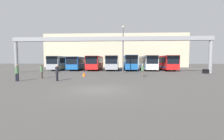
{
  "coord_description": "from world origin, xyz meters",
  "views": [
    {
      "loc": [
        1.62,
        -10.73,
        2.11
      ],
      "look_at": [
        0.13,
        18.78,
        0.3
      ],
      "focal_mm": 24.0,
      "sensor_mm": 36.0,
      "label": 1
    }
  ],
  "objects_px": {
    "bus_slot_4": "(130,62)",
    "pedestrian_mid_right": "(57,72)",
    "pedestrian_near_left": "(17,73)",
    "bus_slot_3": "(113,62)",
    "bus_slot_1": "(79,62)",
    "traffic_cone": "(84,74)",
    "bus_slot_5": "(147,62)",
    "pedestrian_mid_left": "(143,70)",
    "tire_stack": "(206,71)",
    "lamp_post": "(123,48)",
    "pedestrian_near_center": "(42,71)",
    "bus_slot_0": "(63,62)",
    "bus_slot_2": "(95,62)",
    "bus_slot_6": "(165,62)"
  },
  "relations": [
    {
      "from": "bus_slot_3",
      "to": "pedestrian_mid_right",
      "type": "height_order",
      "value": "bus_slot_3"
    },
    {
      "from": "bus_slot_5",
      "to": "pedestrian_near_left",
      "type": "distance_m",
      "value": 26.43
    },
    {
      "from": "bus_slot_5",
      "to": "pedestrian_mid_left",
      "type": "bearing_deg",
      "value": -102.36
    },
    {
      "from": "tire_stack",
      "to": "pedestrian_mid_right",
      "type": "bearing_deg",
      "value": -153.47
    },
    {
      "from": "bus_slot_0",
      "to": "bus_slot_3",
      "type": "distance_m",
      "value": 12.03
    },
    {
      "from": "bus_slot_5",
      "to": "lamp_post",
      "type": "bearing_deg",
      "value": -121.93
    },
    {
      "from": "traffic_cone",
      "to": "bus_slot_0",
      "type": "bearing_deg",
      "value": 119.52
    },
    {
      "from": "pedestrian_mid_left",
      "to": "bus_slot_3",
      "type": "bearing_deg",
      "value": 8.17
    },
    {
      "from": "pedestrian_near_left",
      "to": "tire_stack",
      "type": "bearing_deg",
      "value": 22.78
    },
    {
      "from": "bus_slot_3",
      "to": "pedestrian_mid_left",
      "type": "xyz_separation_m",
      "value": [
        4.65,
        -15.08,
        -0.95
      ]
    },
    {
      "from": "tire_stack",
      "to": "traffic_cone",
      "type": "bearing_deg",
      "value": -163.16
    },
    {
      "from": "pedestrian_near_left",
      "to": "tire_stack",
      "type": "height_order",
      "value": "pedestrian_near_left"
    },
    {
      "from": "bus_slot_3",
      "to": "bus_slot_6",
      "type": "xyz_separation_m",
      "value": [
        12.01,
        0.15,
        0.01
      ]
    },
    {
      "from": "pedestrian_near_center",
      "to": "bus_slot_0",
      "type": "bearing_deg",
      "value": -167.54
    },
    {
      "from": "pedestrian_near_center",
      "to": "bus_slot_4",
      "type": "bearing_deg",
      "value": 146.0
    },
    {
      "from": "bus_slot_2",
      "to": "traffic_cone",
      "type": "xyz_separation_m",
      "value": [
        0.79,
        -14.51,
        -1.5
      ]
    },
    {
      "from": "bus_slot_4",
      "to": "pedestrian_mid_left",
      "type": "xyz_separation_m",
      "value": [
        0.64,
        -15.68,
        -1.0
      ]
    },
    {
      "from": "bus_slot_1",
      "to": "pedestrian_mid_right",
      "type": "height_order",
      "value": "bus_slot_1"
    },
    {
      "from": "bus_slot_0",
      "to": "lamp_post",
      "type": "relative_size",
      "value": 1.51
    },
    {
      "from": "bus_slot_5",
      "to": "pedestrian_near_left",
      "type": "height_order",
      "value": "bus_slot_5"
    },
    {
      "from": "pedestrian_mid_left",
      "to": "pedestrian_near_center",
      "type": "xyz_separation_m",
      "value": [
        -12.41,
        -2.29,
        -0.01
      ]
    },
    {
      "from": "bus_slot_4",
      "to": "pedestrian_mid_right",
      "type": "distance_m",
      "value": 22.03
    },
    {
      "from": "bus_slot_2",
      "to": "pedestrian_mid_right",
      "type": "xyz_separation_m",
      "value": [
        -0.95,
        -19.18,
        -0.91
      ]
    },
    {
      "from": "bus_slot_0",
      "to": "traffic_cone",
      "type": "distance_m",
      "value": 17.91
    },
    {
      "from": "bus_slot_5",
      "to": "traffic_cone",
      "type": "relative_size",
      "value": 17.96
    },
    {
      "from": "pedestrian_near_center",
      "to": "pedestrian_near_left",
      "type": "relative_size",
      "value": 0.98
    },
    {
      "from": "traffic_cone",
      "to": "bus_slot_5",
      "type": "bearing_deg",
      "value": 53.37
    },
    {
      "from": "bus_slot_1",
      "to": "bus_slot_2",
      "type": "xyz_separation_m",
      "value": [
        4.0,
        -0.69,
        0.09
      ]
    },
    {
      "from": "bus_slot_3",
      "to": "lamp_post",
      "type": "bearing_deg",
      "value": -76.21
    },
    {
      "from": "pedestrian_near_center",
      "to": "tire_stack",
      "type": "height_order",
      "value": "pedestrian_near_center"
    },
    {
      "from": "bus_slot_0",
      "to": "tire_stack",
      "type": "distance_m",
      "value": 29.8
    },
    {
      "from": "bus_slot_1",
      "to": "bus_slot_5",
      "type": "relative_size",
      "value": 1.02
    },
    {
      "from": "bus_slot_2",
      "to": "pedestrian_mid_left",
      "type": "relative_size",
      "value": 5.99
    },
    {
      "from": "lamp_post",
      "to": "bus_slot_1",
      "type": "bearing_deg",
      "value": 137.42
    },
    {
      "from": "bus_slot_6",
      "to": "pedestrian_mid_right",
      "type": "bearing_deg",
      "value": -130.8
    },
    {
      "from": "bus_slot_4",
      "to": "bus_slot_6",
      "type": "relative_size",
      "value": 1.08
    },
    {
      "from": "bus_slot_2",
      "to": "bus_slot_0",
      "type": "bearing_deg",
      "value": 172.7
    },
    {
      "from": "bus_slot_6",
      "to": "pedestrian_mid_left",
      "type": "bearing_deg",
      "value": -115.81
    },
    {
      "from": "traffic_cone",
      "to": "lamp_post",
      "type": "relative_size",
      "value": 0.08
    },
    {
      "from": "pedestrian_near_center",
      "to": "lamp_post",
      "type": "relative_size",
      "value": 0.21
    },
    {
      "from": "bus_slot_5",
      "to": "pedestrian_near_left",
      "type": "xyz_separation_m",
      "value": [
        -17.0,
        -20.22,
        -0.96
      ]
    },
    {
      "from": "pedestrian_near_left",
      "to": "bus_slot_3",
      "type": "bearing_deg",
      "value": 64.92
    },
    {
      "from": "pedestrian_near_center",
      "to": "traffic_cone",
      "type": "bearing_deg",
      "value": 118.3
    },
    {
      "from": "pedestrian_near_left",
      "to": "bus_slot_2",
      "type": "bearing_deg",
      "value": 74.92
    },
    {
      "from": "pedestrian_near_left",
      "to": "pedestrian_mid_left",
      "type": "bearing_deg",
      "value": 18.86
    },
    {
      "from": "bus_slot_4",
      "to": "pedestrian_mid_right",
      "type": "bearing_deg",
      "value": -114.01
    },
    {
      "from": "pedestrian_mid_left",
      "to": "tire_stack",
      "type": "height_order",
      "value": "pedestrian_mid_left"
    },
    {
      "from": "bus_slot_4",
      "to": "pedestrian_near_left",
      "type": "relative_size",
      "value": 7.01
    },
    {
      "from": "bus_slot_4",
      "to": "pedestrian_mid_right",
      "type": "xyz_separation_m",
      "value": [
        -8.96,
        -20.1,
        -0.99
      ]
    },
    {
      "from": "bus_slot_0",
      "to": "bus_slot_3",
      "type": "height_order",
      "value": "bus_slot_3"
    }
  ]
}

